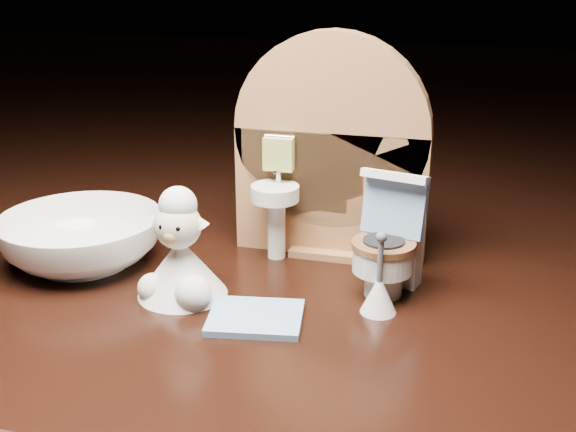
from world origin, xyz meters
name	(u,v)px	position (x,y,z in m)	size (l,w,h in m)	color
backdrop_panel	(330,160)	(0.00, 0.06, 0.07)	(0.13, 0.05, 0.15)	#A06B41
toy_toilet	(389,249)	(0.05, 0.02, 0.03)	(0.04, 0.05, 0.08)	white
bath_mat	(256,318)	(-0.02, -0.04, 0.00)	(0.05, 0.04, 0.00)	#7BA0CE
toilet_brush	(379,291)	(0.05, -0.01, 0.01)	(0.02, 0.02, 0.05)	white
plush_lamb	(180,258)	(-0.07, -0.02, 0.02)	(0.05, 0.05, 0.07)	silver
ceramic_bowl	(82,240)	(-0.15, 0.00, 0.02)	(0.11, 0.11, 0.03)	white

